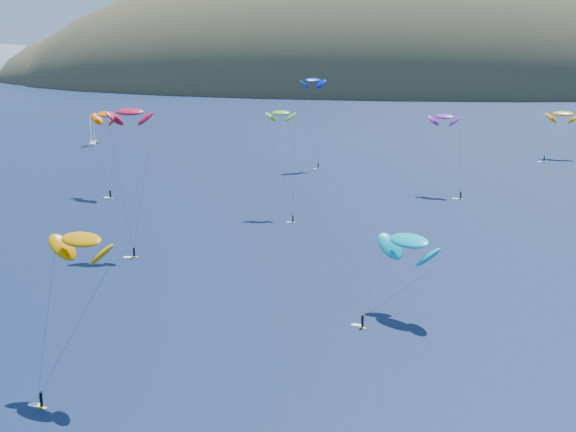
% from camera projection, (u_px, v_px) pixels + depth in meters
% --- Properties ---
extents(island, '(730.00, 300.00, 210.00)m').
position_uv_depth(island, '(423.00, 98.00, 604.64)').
color(island, '#3D3526').
rests_on(island, ground).
extents(sailboat, '(10.20, 9.01, 12.18)m').
position_uv_depth(sailboat, '(92.00, 142.00, 288.35)').
color(sailboat, silver).
rests_on(sailboat, ground).
extents(kitesurfer_1, '(9.83, 10.63, 22.59)m').
position_uv_depth(kitesurfer_1, '(105.00, 114.00, 199.50)').
color(kitesurfer_1, yellow).
rests_on(kitesurfer_1, ground).
extents(kitesurfer_2, '(9.66, 11.00, 20.06)m').
position_uv_depth(kitesurfer_2, '(81.00, 240.00, 91.31)').
color(kitesurfer_2, yellow).
rests_on(kitesurfer_2, ground).
extents(kitesurfer_3, '(8.12, 12.04, 24.38)m').
position_uv_depth(kitesurfer_3, '(281.00, 113.00, 178.62)').
color(kitesurfer_3, yellow).
rests_on(kitesurfer_3, ground).
extents(kitesurfer_4, '(8.82, 7.99, 28.28)m').
position_uv_depth(kitesurfer_4, '(313.00, 80.00, 236.80)').
color(kitesurfer_4, yellow).
rests_on(kitesurfer_4, ground).
extents(kitesurfer_5, '(12.51, 13.60, 13.97)m').
position_uv_depth(kitesurfer_5, '(409.00, 241.00, 116.44)').
color(kitesurfer_5, yellow).
rests_on(kitesurfer_5, ground).
extents(kitesurfer_6, '(9.44, 12.43, 21.44)m').
position_uv_depth(kitesurfer_6, '(444.00, 117.00, 201.76)').
color(kitesurfer_6, yellow).
rests_on(kitesurfer_6, ground).
extents(kitesurfer_9, '(8.65, 9.54, 28.28)m').
position_uv_depth(kitesurfer_9, '(130.00, 112.00, 147.88)').
color(kitesurfer_9, yellow).
rests_on(kitesurfer_9, ground).
extents(kitesurfer_11, '(12.80, 14.61, 17.01)m').
position_uv_depth(kitesurfer_11, '(563.00, 114.00, 257.49)').
color(kitesurfer_11, yellow).
rests_on(kitesurfer_11, ground).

